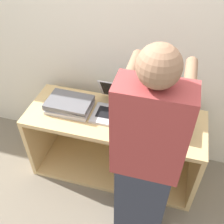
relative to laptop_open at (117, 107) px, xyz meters
The scene contains 7 objects.
ground_plane 0.79m from the laptop_open, 90.00° to the right, with size 12.00×12.00×0.00m, color #756B5B.
wall_back 0.57m from the laptop_open, 90.00° to the left, with size 8.00×0.05×2.40m.
cart 0.39m from the laptop_open, 90.00° to the left, with size 1.43×0.53×0.67m.
laptop_open is the anchor object (origin of this frame).
laptop_stack_left 0.38m from the laptop_open, behind, with size 0.37×0.26×0.09m.
laptop_stack_right 0.39m from the laptop_open, ahead, with size 0.37×0.26×0.11m.
person 0.62m from the laptop_open, 58.90° to the right, with size 0.40×0.52×1.58m.
Camera 1 is at (0.38, -1.21, 2.09)m, focal length 42.00 mm.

